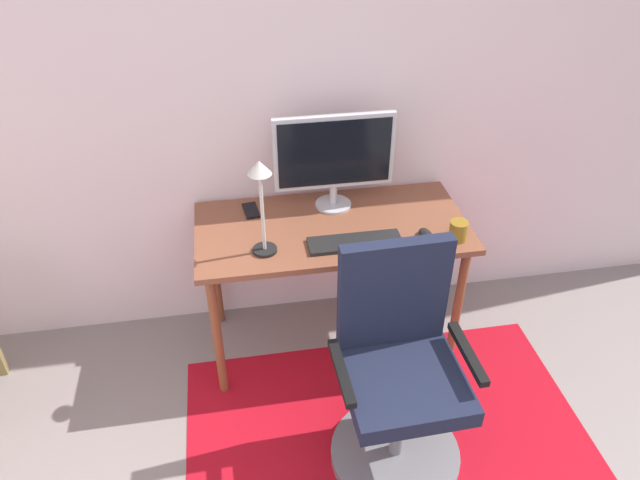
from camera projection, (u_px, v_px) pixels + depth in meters
The scene contains 10 objects.
wall_back at pixel (307, 87), 2.80m from camera, with size 6.00×0.10×2.60m, color silver.
area_rug at pixel (389, 437), 2.73m from camera, with size 1.84×1.23×0.01m, color #A80D1A.
desk at pixel (332, 240), 2.86m from camera, with size 1.30×0.63×0.76m.
monitor at pixel (334, 155), 2.79m from camera, with size 0.58×0.18×0.48m.
keyboard at pixel (355, 242), 2.68m from camera, with size 0.43×0.13×0.02m, color black.
computer_mouse at pixel (426, 235), 2.72m from camera, with size 0.06×0.10×0.03m, color black.
coffee_cup at pixel (458, 231), 2.69m from camera, with size 0.09×0.09×0.09m, color olive.
cell_phone at pixel (251, 210), 2.91m from camera, with size 0.07×0.14×0.01m, color black.
desk_lamp at pixel (261, 190), 2.46m from camera, with size 0.11×0.11×0.45m.
office_chair at pixel (398, 385), 2.45m from camera, with size 0.57×0.57×1.04m.
Camera 1 is at (-0.39, -0.48, 2.33)m, focal length 33.11 mm.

